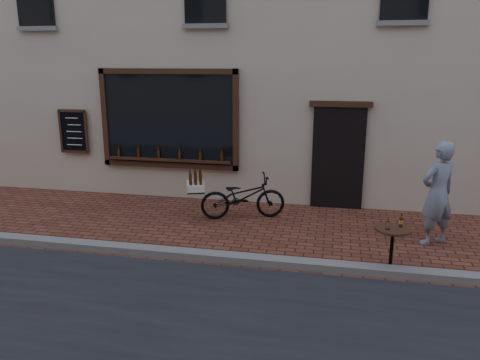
# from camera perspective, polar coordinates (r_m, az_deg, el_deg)

# --- Properties ---
(ground) EXTENTS (90.00, 90.00, 0.00)m
(ground) POSITION_cam_1_polar(r_m,az_deg,el_deg) (7.54, -3.55, -10.29)
(ground) COLOR #54281B
(ground) RESTS_ON ground
(kerb) EXTENTS (90.00, 0.25, 0.12)m
(kerb) POSITION_cam_1_polar(r_m,az_deg,el_deg) (7.69, -3.16, -9.28)
(kerb) COLOR slate
(kerb) RESTS_ON ground
(cargo_bicycle) EXTENTS (2.06, 1.17, 0.97)m
(cargo_bicycle) POSITION_cam_1_polar(r_m,az_deg,el_deg) (9.51, 0.14, -1.99)
(cargo_bicycle) COLOR black
(cargo_bicycle) RESTS_ON ground
(bistro_table) EXTENTS (0.55, 0.55, 0.94)m
(bistro_table) POSITION_cam_1_polar(r_m,az_deg,el_deg) (7.49, 18.08, -7.02)
(bistro_table) COLOR black
(bistro_table) RESTS_ON ground
(pedestrian) EXTENTS (0.80, 0.73, 1.84)m
(pedestrian) POSITION_cam_1_polar(r_m,az_deg,el_deg) (8.74, 22.96, -1.53)
(pedestrian) COLOR gray
(pedestrian) RESTS_ON ground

